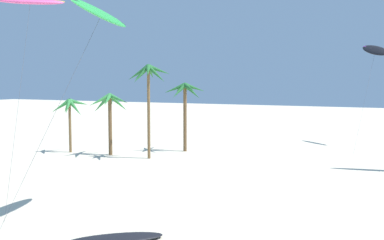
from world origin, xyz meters
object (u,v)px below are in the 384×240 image
Objects in this scene: flying_kite_1 at (375,50)px; flying_kite_5 at (101,14)px; flying_kite_2 at (30,1)px; grounded_kite_0 at (115,239)px; palm_tree_2 at (148,79)px; palm_tree_3 at (185,95)px; palm_tree_1 at (110,106)px; palm_tree_0 at (70,109)px.

flying_kite_5 is at bearing -105.60° from flying_kite_1.
grounded_kite_0 is (11.22, -5.71, -14.04)m from flying_kite_2.
palm_tree_2 is 1.24× the size of palm_tree_3.
flying_kite_1 reaches higher than flying_kite_5.
palm_tree_1 is 20.09m from flying_kite_2.
flying_kite_5 is at bearing -73.45° from palm_tree_3.
grounded_kite_0 is (11.89, -22.98, -8.53)m from palm_tree_2.
palm_tree_1 is 9.08m from palm_tree_3.
palm_tree_2 is 0.70× the size of flying_kite_2.
palm_tree_3 is at bearing -141.04° from flying_kite_1.
grounded_kite_0 is (10.57, -29.29, -6.67)m from palm_tree_3.
palm_tree_1 is at bearing 3.59° from palm_tree_0.
grounded_kite_0 is (16.98, -22.96, -5.49)m from palm_tree_1.
palm_tree_1 is at bearing 108.47° from flying_kite_2.
palm_tree_3 reaches higher than grounded_kite_0.
palm_tree_3 reaches higher than palm_tree_0.
flying_kite_1 is at bearing 35.60° from palm_tree_0.
palm_tree_3 is at bearing 109.84° from grounded_kite_0.
flying_kite_2 is at bearing -71.53° from palm_tree_1.
flying_kite_5 reaches higher than palm_tree_0.
flying_kite_2 is at bearing -56.41° from palm_tree_0.
palm_tree_0 is 32.26m from grounded_kite_0.
flying_kite_5 is 12.76m from grounded_kite_0.
flying_kite_5 is (-11.91, -42.66, -0.10)m from flying_kite_1.
flying_kite_2 is 18.85m from grounded_kite_0.
palm_tree_0 is at bearing 134.76° from flying_kite_5.
palm_tree_2 reaches higher than palm_tree_1.
palm_tree_1 is 0.86× the size of palm_tree_3.
grounded_kite_0 is at bearing -53.52° from palm_tree_1.
palm_tree_2 is at bearing 0.21° from palm_tree_1.
flying_kite_2 is (0.67, -17.27, 5.51)m from palm_tree_2.
palm_tree_2 is at bearing -101.84° from palm_tree_3.
palm_tree_1 is 25.74m from flying_kite_5.
palm_tree_2 is 6.71m from palm_tree_3.
palm_tree_3 is at bearing 88.42° from flying_kite_2.
flying_kite_2 reaches higher than grounded_kite_0.
flying_kite_5 reaches higher than palm_tree_2.
flying_kite_2 is at bearing -91.58° from palm_tree_3.
palm_tree_3 is (1.32, 6.31, -1.86)m from palm_tree_2.
flying_kite_2 reaches higher than flying_kite_5.
palm_tree_2 reaches higher than palm_tree_0.
palm_tree_0 reaches higher than grounded_kite_0.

